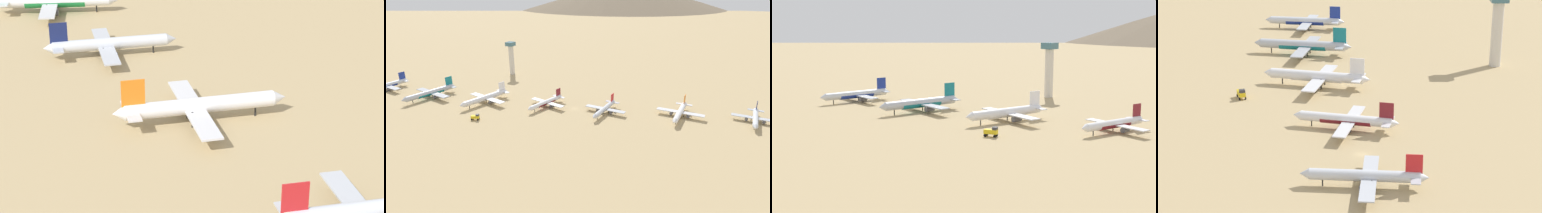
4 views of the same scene
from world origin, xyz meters
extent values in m
cylinder|color=silver|center=(30.33, -160.79, 4.19)|extent=(36.08, 7.98, 3.79)
cone|color=silver|center=(49.73, -163.08, 4.19)|extent=(3.60, 4.06, 3.71)
cone|color=silver|center=(11.12, -158.51, 4.19)|extent=(3.17, 3.71, 3.41)
cube|color=navy|center=(14.69, -158.94, 8.62)|extent=(5.49, 0.99, 6.98)
cube|color=#B6BBC5|center=(14.09, -158.87, 4.57)|extent=(4.57, 12.25, 0.36)
cube|color=#B6BBC5|center=(28.84, -160.61, 3.52)|extent=(8.93, 34.24, 0.45)
cylinder|color=#4C4C54|center=(30.34, -154.77, 2.15)|extent=(4.43, 2.77, 2.29)
cylinder|color=#4C4C54|center=(28.93, -166.64, 2.15)|extent=(4.43, 2.77, 2.29)
cylinder|color=black|center=(43.87, -162.39, 1.90)|extent=(0.44, 0.44, 3.81)
cylinder|color=black|center=(28.16, -157.92, 1.90)|extent=(0.44, 0.44, 3.81)
cylinder|color=black|center=(27.55, -163.07, 1.90)|extent=(0.44, 0.44, 3.81)
cylinder|color=navy|center=(30.33, -160.79, 3.90)|extent=(20.05, 6.09, 3.80)
cylinder|color=#B2B7C1|center=(27.29, -111.31, 4.53)|extent=(38.97, 10.29, 4.10)
cone|color=#B2B7C1|center=(48.15, -114.71, 4.53)|extent=(4.05, 4.52, 4.02)
cone|color=#B2B7C1|center=(6.65, -107.94, 4.53)|extent=(3.57, 4.13, 3.69)
cube|color=#14727F|center=(10.48, -108.56, 9.33)|extent=(5.91, 1.33, 7.55)
cube|color=#A4A8B2|center=(9.84, -108.46, 4.94)|extent=(5.49, 13.33, 0.39)
cube|color=#A4A8B2|center=(25.70, -111.05, 3.81)|extent=(11.22, 37.05, 0.49)
cylinder|color=#4C4C54|center=(27.59, -104.80, 2.33)|extent=(4.87, 3.18, 2.48)
cylinder|color=#4C4C54|center=(25.51, -117.57, 2.33)|extent=(4.87, 3.18, 2.48)
cylinder|color=black|center=(41.85, -113.68, 2.06)|extent=(0.47, 0.47, 4.12)
cylinder|color=black|center=(25.09, -108.11, 2.06)|extent=(0.47, 0.47, 4.12)
cylinder|color=black|center=(24.18, -113.64, 2.06)|extent=(0.47, 0.47, 4.12)
cylinder|color=#14727F|center=(27.29, -111.31, 4.22)|extent=(21.73, 7.49, 4.11)
cylinder|color=white|center=(17.95, -65.31, 4.31)|extent=(36.91, 11.50, 3.90)
cone|color=white|center=(37.60, -69.50, 4.31)|extent=(4.00, 4.42, 3.82)
cone|color=white|center=(-1.50, -61.17, 4.31)|extent=(3.54, 4.03, 3.51)
cube|color=white|center=(2.11, -61.94, 8.87)|extent=(5.59, 1.53, 7.18)
cube|color=silver|center=(1.50, -61.81, 4.70)|extent=(5.77, 12.72, 0.37)
cube|color=silver|center=(16.45, -64.99, 3.62)|extent=(12.28, 35.16, 0.46)
cylinder|color=#4C4C54|center=(18.53, -59.15, 2.21)|extent=(4.70, 3.20, 2.36)
cylinder|color=#4C4C54|center=(15.97, -71.18, 2.21)|extent=(4.70, 3.20, 2.36)
cylinder|color=black|center=(31.67, -68.24, 1.96)|extent=(0.45, 0.45, 3.92)
cylinder|color=black|center=(16.00, -62.17, 1.96)|extent=(0.45, 0.45, 3.92)
cylinder|color=black|center=(14.89, -67.39, 1.96)|extent=(0.45, 0.45, 3.92)
cylinder|color=white|center=(17.95, -65.31, 4.01)|extent=(20.67, 8.05, 3.90)
cylinder|color=white|center=(5.33, -20.47, 3.61)|extent=(30.90, 9.79, 3.26)
cone|color=white|center=(21.77, -24.06, 3.61)|extent=(3.37, 3.71, 3.20)
cone|color=white|center=(-10.95, -16.91, 3.61)|extent=(2.98, 3.38, 2.94)
cube|color=maroon|center=(-7.93, -17.57, 7.43)|extent=(4.68, 1.30, 6.01)
cube|color=silver|center=(-8.43, -17.46, 3.93)|extent=(4.89, 10.65, 0.31)
cube|color=silver|center=(4.07, -20.19, 3.04)|extent=(10.43, 29.44, 0.39)
cylinder|color=#4C4C54|center=(5.84, -15.31, 1.85)|extent=(3.95, 2.70, 1.97)
cylinder|color=#4C4C54|center=(3.64, -25.37, 1.85)|extent=(3.95, 2.70, 1.97)
cylinder|color=black|center=(16.80, -22.98, 1.64)|extent=(0.38, 0.38, 3.28)
cylinder|color=black|center=(3.71, -17.83, 1.64)|extent=(0.38, 0.38, 3.28)
cylinder|color=black|center=(2.75, -22.19, 1.64)|extent=(0.38, 0.38, 3.28)
cylinder|color=maroon|center=(5.33, -20.47, 3.36)|extent=(17.31, 6.83, 3.27)
cube|color=yellow|center=(45.06, -50.83, 1.95)|extent=(4.07, 5.68, 1.70)
cube|color=#333338|center=(44.43, -49.26, 3.35)|extent=(2.59, 2.44, 1.10)
cylinder|color=black|center=(43.26, -49.43, 0.55)|extent=(0.73, 1.15, 1.10)
cylinder|color=black|center=(45.39, -48.57, 0.55)|extent=(0.73, 1.15, 1.10)
cylinder|color=black|center=(44.73, -53.10, 0.55)|extent=(0.73, 1.15, 1.10)
cylinder|color=black|center=(46.86, -52.24, 0.55)|extent=(0.73, 1.15, 1.10)
cylinder|color=beige|center=(-56.49, -95.29, 13.88)|extent=(4.80, 4.80, 27.75)
cube|color=#3F6B7A|center=(-56.49, -95.29, 29.55)|extent=(7.20, 7.20, 3.60)
camera|label=1|loc=(-59.97, -77.38, 72.54)|focal=73.55mm
camera|label=2|loc=(188.42, 91.59, 84.22)|focal=29.65mm
camera|label=3|loc=(196.55, 80.89, 44.89)|focal=49.91mm
camera|label=4|loc=(-0.78, 193.92, 85.76)|focal=65.45mm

